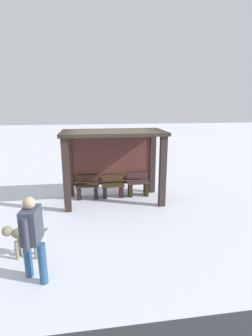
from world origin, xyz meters
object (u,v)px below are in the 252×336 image
bench_left_inside (87,189)px  bench_right_inside (138,186)px  person_walking (32,233)px  bench_center_inside (113,188)px  bus_shelter (113,151)px  dog (24,235)px

bench_left_inside → bench_right_inside: size_ratio=0.98×
bench_right_inside → person_walking: 4.64m
bench_left_inside → bench_right_inside: 1.69m
bench_right_inside → person_walking: size_ratio=0.49×
bench_left_inside → bench_center_inside: bearing=0.0°
bus_shelter → bench_right_inside: (0.84, 0.15, -1.27)m
bench_center_inside → person_walking: 4.24m
bus_shelter → dog: bearing=-125.2°
bench_center_inside → person_walking: bearing=-114.2°
person_walking → bench_center_inside: bearing=65.8°
bus_shelter → bench_center_inside: bearing=90.0°
bus_shelter → person_walking: bearing=-115.1°
bus_shelter → person_walking: size_ratio=1.99×
bench_left_inside → dog: bench_left_inside is taller
bench_center_inside → bench_right_inside: bench_right_inside is taller
bus_shelter → bench_center_inside: 1.30m
bench_center_inside → bench_right_inside: size_ratio=0.98×
person_walking → dog: size_ratio=1.72×
bench_right_inside → dog: bench_right_inside is taller
bench_center_inside → bus_shelter: bearing=-90.0°
dog → person_walking: bearing=-63.8°
bench_center_inside → person_walking: (-1.72, -3.82, 0.61)m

